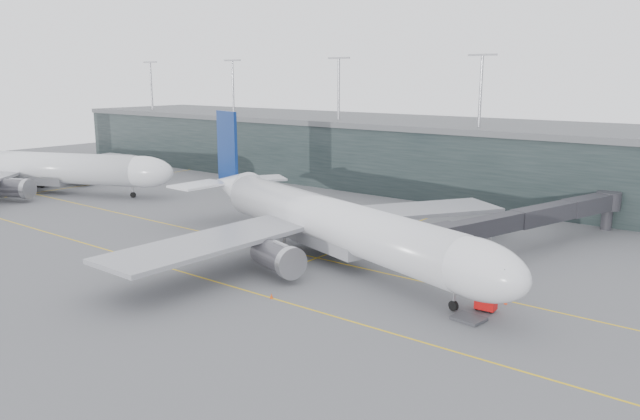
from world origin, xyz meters
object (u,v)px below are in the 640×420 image
Objects in this scene: main_aircraft at (329,222)px; jet_bridge at (540,212)px; second_aircraft at (35,168)px; gse_cart at (486,303)px.

main_aircraft is 1.57× the size of jet_bridge.
second_aircraft is at bearing -149.58° from jet_bridge.
second_aircraft is at bearing -163.61° from main_aircraft.
jet_bridge is (19.68, 27.52, -0.61)m from main_aircraft.
jet_bridge is at bearing 71.66° from main_aircraft.
jet_bridge is 0.64× the size of second_aircraft.
jet_bridge is at bearing -8.48° from second_aircraft.
main_aircraft is at bearing 166.28° from gse_cart.
second_aircraft is 29.38× the size of gse_cart.
gse_cart is at bearing -64.26° from jet_bridge.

